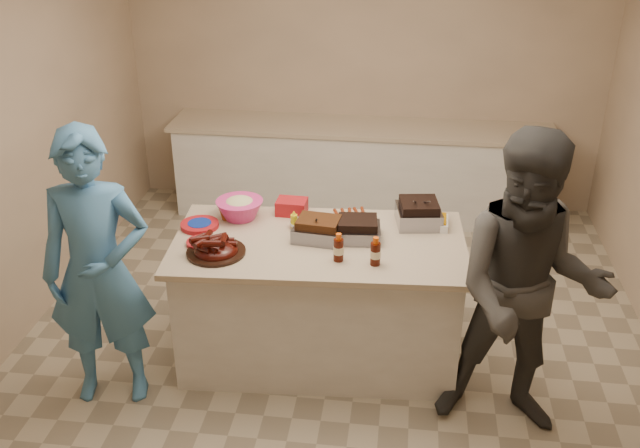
# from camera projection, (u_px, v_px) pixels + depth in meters

# --- Properties ---
(room) EXTENTS (4.50, 5.00, 2.70)m
(room) POSITION_uv_depth(u_px,v_px,m) (335.00, 344.00, 5.11)
(room) COLOR tan
(room) RESTS_ON ground
(back_counter) EXTENTS (3.60, 0.64, 0.90)m
(back_counter) POSITION_uv_depth(u_px,v_px,m) (360.00, 170.00, 6.86)
(back_counter) COLOR silver
(back_counter) RESTS_ON ground
(island) EXTENTS (1.95, 1.11, 0.90)m
(island) POSITION_uv_depth(u_px,v_px,m) (319.00, 354.00, 5.01)
(island) COLOR silver
(island) RESTS_ON ground
(rib_platter) EXTENTS (0.41, 0.41, 0.15)m
(rib_platter) POSITION_uv_depth(u_px,v_px,m) (216.00, 253.00, 4.46)
(rib_platter) COLOR #410B05
(rib_platter) RESTS_ON island
(pulled_pork_tray) EXTENTS (0.34, 0.27, 0.09)m
(pulled_pork_tray) POSITION_uv_depth(u_px,v_px,m) (319.00, 239.00, 4.63)
(pulled_pork_tray) COLOR #47230F
(pulled_pork_tray) RESTS_ON island
(brisket_tray) EXTENTS (0.31, 0.27, 0.09)m
(brisket_tray) POSITION_uv_depth(u_px,v_px,m) (357.00, 239.00, 4.64)
(brisket_tray) COLOR black
(brisket_tray) RESTS_ON island
(roasting_pan) EXTENTS (0.33, 0.33, 0.12)m
(roasting_pan) POSITION_uv_depth(u_px,v_px,m) (418.00, 224.00, 4.83)
(roasting_pan) COLOR gray
(roasting_pan) RESTS_ON island
(coleslaw_bowl) EXTENTS (0.34, 0.34, 0.22)m
(coleslaw_bowl) POSITION_uv_depth(u_px,v_px,m) (240.00, 218.00, 4.92)
(coleslaw_bowl) COLOR #D12F7A
(coleslaw_bowl) RESTS_ON island
(sausage_plate) EXTENTS (0.34, 0.34, 0.05)m
(sausage_plate) POSITION_uv_depth(u_px,v_px,m) (351.00, 223.00, 4.84)
(sausage_plate) COLOR silver
(sausage_plate) RESTS_ON island
(mac_cheese_dish) EXTENTS (0.28, 0.21, 0.07)m
(mac_cheese_dish) POSITION_uv_depth(u_px,v_px,m) (427.00, 226.00, 4.80)
(mac_cheese_dish) COLOR #EC9E00
(mac_cheese_dish) RESTS_ON island
(bbq_bottle_a) EXTENTS (0.07, 0.07, 0.18)m
(bbq_bottle_a) POSITION_uv_depth(u_px,v_px,m) (338.00, 260.00, 4.39)
(bbq_bottle_a) COLOR #380D04
(bbq_bottle_a) RESTS_ON island
(bbq_bottle_b) EXTENTS (0.07, 0.07, 0.18)m
(bbq_bottle_b) POSITION_uv_depth(u_px,v_px,m) (375.00, 264.00, 4.34)
(bbq_bottle_b) COLOR #380D04
(bbq_bottle_b) RESTS_ON island
(mustard_bottle) EXTENTS (0.05, 0.05, 0.12)m
(mustard_bottle) POSITION_uv_depth(u_px,v_px,m) (294.00, 227.00, 4.78)
(mustard_bottle) COLOR yellow
(mustard_bottle) RESTS_ON island
(sauce_bowl) EXTENTS (0.15, 0.06, 0.15)m
(sauce_bowl) POSITION_uv_depth(u_px,v_px,m) (301.00, 228.00, 4.78)
(sauce_bowl) COLOR silver
(sauce_bowl) RESTS_ON island
(plate_stack_large) EXTENTS (0.27, 0.27, 0.03)m
(plate_stack_large) POSITION_uv_depth(u_px,v_px,m) (200.00, 227.00, 4.79)
(plate_stack_large) COLOR maroon
(plate_stack_large) RESTS_ON island
(plate_stack_small) EXTENTS (0.20, 0.20, 0.03)m
(plate_stack_small) POSITION_uv_depth(u_px,v_px,m) (202.00, 245.00, 4.57)
(plate_stack_small) COLOR maroon
(plate_stack_small) RESTS_ON island
(plastic_cup) EXTENTS (0.10, 0.10, 0.10)m
(plastic_cup) POSITION_uv_depth(u_px,v_px,m) (226.00, 219.00, 4.89)
(plastic_cup) COLOR #923A14
(plastic_cup) RESTS_ON island
(basket_stack) EXTENTS (0.21, 0.16, 0.10)m
(basket_stack) POSITION_uv_depth(u_px,v_px,m) (292.00, 213.00, 4.98)
(basket_stack) COLOR maroon
(basket_stack) RESTS_ON island
(guest_blue) EXTENTS (0.99, 1.89, 0.43)m
(guest_blue) POSITION_uv_depth(u_px,v_px,m) (118.00, 390.00, 4.66)
(guest_blue) COLOR teal
(guest_blue) RESTS_ON ground
(guest_gray) EXTENTS (1.03, 1.93, 0.71)m
(guest_gray) POSITION_uv_depth(u_px,v_px,m) (508.00, 419.00, 4.42)
(guest_gray) COLOR #43413D
(guest_gray) RESTS_ON ground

